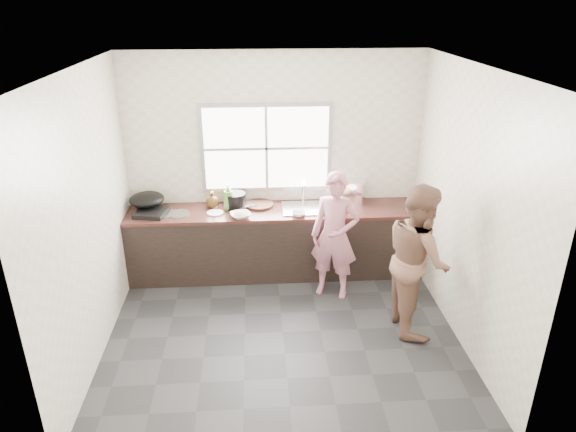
{
  "coord_description": "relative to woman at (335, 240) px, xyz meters",
  "views": [
    {
      "loc": [
        -0.25,
        -4.46,
        3.28
      ],
      "look_at": [
        0.1,
        0.65,
        1.05
      ],
      "focal_mm": 32.0,
      "sensor_mm": 36.0,
      "label": 1
    }
  ],
  "objects": [
    {
      "name": "black_pot",
      "position": [
        -1.14,
        0.65,
        0.26
      ],
      "size": [
        0.33,
        0.33,
        0.19
      ],
      "primitive_type": "cylinder",
      "rotation": [
        0.0,
        0.0,
        -0.3
      ],
      "color": "black",
      "rests_on": "countertop"
    },
    {
      "name": "countertop",
      "position": [
        -0.64,
        0.55,
        0.14
      ],
      "size": [
        3.6,
        0.64,
        0.04
      ],
      "primitive_type": "cube",
      "color": "#391C17",
      "rests_on": "cabinet"
    },
    {
      "name": "woman",
      "position": [
        0.0,
        0.0,
        0.0
      ],
      "size": [
        0.6,
        0.5,
        1.4
      ],
      "primitive_type": "imported",
      "rotation": [
        0.0,
        0.0,
        -0.37
      ],
      "color": "#CC7A8F",
      "rests_on": "floor"
    },
    {
      "name": "burner",
      "position": [
        -2.13,
        0.5,
        0.19
      ],
      "size": [
        0.4,
        0.4,
        0.05
      ],
      "primitive_type": "cube",
      "rotation": [
        0.0,
        0.0,
        -0.18
      ],
      "color": "black",
      "rests_on": "countertop"
    },
    {
      "name": "ceiling",
      "position": [
        -0.64,
        -0.74,
        2.01
      ],
      "size": [
        3.6,
        3.2,
        0.01
      ],
      "primitive_type": "cube",
      "color": "silver",
      "rests_on": "wall_back"
    },
    {
      "name": "window_frame",
      "position": [
        -0.74,
        0.85,
        0.85
      ],
      "size": [
        1.6,
        0.05,
        1.1
      ],
      "primitive_type": "cube",
      "color": "#9EA0A5",
      "rests_on": "wall_back"
    },
    {
      "name": "glass_jar",
      "position": [
        -1.38,
        0.67,
        0.21
      ],
      "size": [
        0.08,
        0.08,
        0.1
      ],
      "primitive_type": "cylinder",
      "rotation": [
        0.0,
        0.0,
        -0.21
      ],
      "color": "silver",
      "rests_on": "countertop"
    },
    {
      "name": "cabinet",
      "position": [
        -0.64,
        0.55,
        -0.29
      ],
      "size": [
        3.6,
        0.62,
        0.82
      ],
      "primitive_type": "cube",
      "color": "black",
      "rests_on": "floor"
    },
    {
      "name": "cleaver",
      "position": [
        -0.98,
        0.61,
        0.2
      ],
      "size": [
        0.22,
        0.16,
        0.01
      ],
      "primitive_type": "cube",
      "rotation": [
        0.0,
        0.0,
        0.32
      ],
      "color": "#B0B2B7",
      "rests_on": "cutting_board"
    },
    {
      "name": "bowl_crabs",
      "position": [
        0.02,
        0.35,
        0.19
      ],
      "size": [
        0.25,
        0.25,
        0.06
      ],
      "primitive_type": "imported",
      "rotation": [
        0.0,
        0.0,
        -0.33
      ],
      "color": "white",
      "rests_on": "countertop"
    },
    {
      "name": "floor",
      "position": [
        -0.64,
        -0.74,
        -0.7
      ],
      "size": [
        3.6,
        3.2,
        0.01
      ],
      "primitive_type": "cube",
      "color": "#29292B",
      "rests_on": "ground"
    },
    {
      "name": "faucet",
      "position": [
        -0.29,
        0.75,
        0.31
      ],
      "size": [
        0.02,
        0.02,
        0.3
      ],
      "primitive_type": "cylinder",
      "color": "silver",
      "rests_on": "countertop"
    },
    {
      "name": "cutting_board",
      "position": [
        -0.84,
        0.68,
        0.18
      ],
      "size": [
        0.39,
        0.39,
        0.04
      ],
      "primitive_type": "cylinder",
      "rotation": [
        0.0,
        0.0,
        -0.12
      ],
      "color": "#341D14",
      "rests_on": "countertop"
    },
    {
      "name": "pot_lid_right",
      "position": [
        -1.81,
        0.48,
        0.17
      ],
      "size": [
        0.31,
        0.31,
        0.01
      ],
      "primitive_type": "cylinder",
      "rotation": [
        0.0,
        0.0,
        0.15
      ],
      "color": "#ADAEB4",
      "rests_on": "countertop"
    },
    {
      "name": "dish_rack",
      "position": [
        0.31,
        0.78,
        0.3
      ],
      "size": [
        0.43,
        0.38,
        0.27
      ],
      "primitive_type": "cube",
      "rotation": [
        0.0,
        0.0,
        -0.39
      ],
      "color": "white",
      "rests_on": "countertop"
    },
    {
      "name": "wall_front",
      "position": [
        -0.64,
        -2.34,
        0.65
      ],
      "size": [
        3.6,
        0.01,
        2.7
      ],
      "primitive_type": "cube",
      "color": "beige",
      "rests_on": "ground"
    },
    {
      "name": "bowl_mince",
      "position": [
        -1.07,
        0.34,
        0.19
      ],
      "size": [
        0.3,
        0.3,
        0.06
      ],
      "primitive_type": "imported",
      "rotation": [
        0.0,
        0.0,
        0.35
      ],
      "color": "white",
      "rests_on": "countertop"
    },
    {
      "name": "bottle_brown_tall",
      "position": [
        -1.21,
        0.78,
        0.25
      ],
      "size": [
        0.08,
        0.08,
        0.18
      ],
      "primitive_type": "imported",
      "rotation": [
        0.0,
        0.0,
        0.01
      ],
      "color": "#4E1D13",
      "rests_on": "countertop"
    },
    {
      "name": "bottle_green",
      "position": [
        -1.21,
        0.6,
        0.32
      ],
      "size": [
        0.17,
        0.17,
        0.33
      ],
      "primitive_type": "imported",
      "rotation": [
        0.0,
        0.0,
        0.4
      ],
      "color": "#4B8B2D",
      "rests_on": "countertop"
    },
    {
      "name": "wall_back",
      "position": [
        -0.64,
        0.87,
        0.65
      ],
      "size": [
        3.6,
        0.01,
        2.7
      ],
      "primitive_type": "cube",
      "color": "beige",
      "rests_on": "ground"
    },
    {
      "name": "wall_right",
      "position": [
        1.17,
        -0.74,
        0.65
      ],
      "size": [
        0.01,
        3.2,
        2.7
      ],
      "primitive_type": "cube",
      "color": "beige",
      "rests_on": "ground"
    },
    {
      "name": "bowl_held",
      "position": [
        -0.38,
        0.34,
        0.19
      ],
      "size": [
        0.25,
        0.25,
        0.06
      ],
      "primitive_type": "imported",
      "rotation": [
        0.0,
        0.0,
        -0.28
      ],
      "color": "white",
      "rests_on": "countertop"
    },
    {
      "name": "person_side",
      "position": [
        0.75,
        -0.68,
        0.1
      ],
      "size": [
        0.62,
        0.79,
        1.59
      ],
      "primitive_type": "imported",
      "rotation": [
        0.0,
        0.0,
        1.6
      ],
      "color": "brown",
      "rests_on": "floor"
    },
    {
      "name": "pot_lid_left",
      "position": [
        -1.96,
        0.5,
        0.17
      ],
      "size": [
        0.33,
        0.33,
        0.01
      ],
      "primitive_type": "cylinder",
      "rotation": [
        0.0,
        0.0,
        -0.28
      ],
      "color": "#B9BBC0",
      "rests_on": "countertop"
    },
    {
      "name": "bottle_brown_short",
      "position": [
        -1.41,
        0.68,
        0.25
      ],
      "size": [
        0.16,
        0.16,
        0.19
      ],
      "primitive_type": "imported",
      "rotation": [
        0.0,
        0.0,
        -0.13
      ],
      "color": "#4B2F12",
      "rests_on": "countertop"
    },
    {
      "name": "sink",
      "position": [
        -0.29,
        0.55,
        0.17
      ],
      "size": [
        0.55,
        0.45,
        0.02
      ],
      "primitive_type": "cube",
      "color": "silver",
      "rests_on": "countertop"
    },
    {
      "name": "wok",
      "position": [
        -2.19,
        0.65,
        0.3
      ],
      "size": [
        0.51,
        0.51,
        0.16
      ],
      "primitive_type": "ellipsoid",
      "rotation": [
        0.0,
        0.0,
        -0.27
      ],
      "color": "black",
      "rests_on": "burner"
    },
    {
      "name": "plate_food",
      "position": [
        -1.37,
        0.48,
        0.17
      ],
      "size": [
        0.2,
        0.2,
        0.02
      ],
      "primitive_type": "cylinder",
      "rotation": [
        0.0,
        0.0,
        0.02
      ],
      "color": "white",
      "rests_on": "countertop"
    },
    {
      "name": "wall_left",
      "position": [
        -2.44,
        -0.74,
        0.65
      ],
      "size": [
        0.01,
        3.2,
        2.7
      ],
      "primitive_type": "cube",
      "color": "beige",
      "rests_on": "ground"
    },
    {
      "name": "window_glazing",
      "position": [
        -0.74,
        0.83,
        0.85
      ],
      "size": [
        1.5,
        0.01,
        1.0
      ],
      "primitive_type": "cube",
      "color": "white",
      "rests_on": "window_frame"
    }
  ]
}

